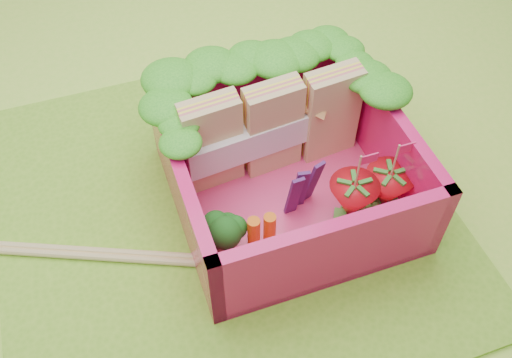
{
  "coord_description": "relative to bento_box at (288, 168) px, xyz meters",
  "views": [
    {
      "loc": [
        -0.48,
        -1.98,
        2.77
      ],
      "look_at": [
        0.19,
        -0.06,
        0.28
      ],
      "focal_mm": 40.0,
      "sensor_mm": 36.0,
      "label": 1
    }
  ],
  "objects": [
    {
      "name": "ground",
      "position": [
        -0.39,
        0.06,
        -0.31
      ],
      "size": [
        14.0,
        14.0,
        0.0
      ],
      "primitive_type": "plane",
      "color": "#9DDC3E",
      "rests_on": "ground"
    },
    {
      "name": "placemat",
      "position": [
        -0.39,
        0.06,
        -0.29
      ],
      "size": [
        2.6,
        2.6,
        0.03
      ],
      "primitive_type": "cube",
      "color": "#70AF27",
      "rests_on": "ground"
    },
    {
      "name": "bento_floor",
      "position": [
        0.0,
        -0.0,
        -0.25
      ],
      "size": [
        1.3,
        1.3,
        0.05
      ],
      "primitive_type": "cube",
      "color": "#E73B75",
      "rests_on": "placemat"
    },
    {
      "name": "bento_box",
      "position": [
        0.0,
        0.0,
        0.0
      ],
      "size": [
        1.3,
        1.3,
        0.55
      ],
      "color": "#DB125A",
      "rests_on": "placemat"
    },
    {
      "name": "lettuce_ruffle",
      "position": [
        -0.0,
        0.47,
        0.33
      ],
      "size": [
        1.43,
        0.76,
        0.11
      ],
      "color": "#208618",
      "rests_on": "bento_box"
    },
    {
      "name": "sandwich_stack",
      "position": [
        0.01,
        0.26,
        0.07
      ],
      "size": [
        1.11,
        0.28,
        0.61
      ],
      "color": "tan",
      "rests_on": "bento_floor"
    },
    {
      "name": "broccoli",
      "position": [
        -0.49,
        -0.27,
        -0.05
      ],
      "size": [
        0.31,
        0.31,
        0.25
      ],
      "color": "#6EA951",
      "rests_on": "bento_floor"
    },
    {
      "name": "carrot_sticks",
      "position": [
        -0.28,
        -0.31,
        -0.09
      ],
      "size": [
        0.17,
        0.1,
        0.29
      ],
      "color": "orange",
      "rests_on": "bento_floor"
    },
    {
      "name": "purple_wedges",
      "position": [
        0.03,
        -0.15,
        -0.04
      ],
      "size": [
        0.21,
        0.09,
        0.38
      ],
      "color": "#411650",
      "rests_on": "bento_floor"
    },
    {
      "name": "strawberry_left",
      "position": [
        0.28,
        -0.28,
        -0.08
      ],
      "size": [
        0.28,
        0.28,
        0.52
      ],
      "color": "red",
      "rests_on": "bento_floor"
    },
    {
      "name": "strawberry_right",
      "position": [
        0.5,
        -0.28,
        -0.08
      ],
      "size": [
        0.28,
        0.28,
        0.52
      ],
      "color": "red",
      "rests_on": "bento_floor"
    },
    {
      "name": "snap_peas",
      "position": [
        0.39,
        -0.26,
        -0.2
      ],
      "size": [
        0.61,
        0.56,
        0.05
      ],
      "color": "green",
      "rests_on": "bento_floor"
    },
    {
      "name": "chopsticks",
      "position": [
        -1.5,
        0.12,
        -0.25
      ],
      "size": [
        2.05,
        0.92,
        0.04
      ],
      "color": "#D4B674",
      "rests_on": "placemat"
    }
  ]
}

